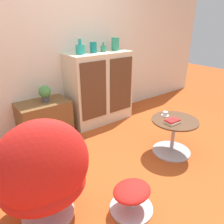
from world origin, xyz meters
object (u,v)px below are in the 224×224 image
Objects in this scene: egg_chair at (44,176)px; vase_inner_right at (103,48)px; ottoman at (132,195)px; coffee_table at (173,135)px; sideboard at (99,88)px; vase_rightmost at (115,44)px; tv_console at (45,120)px; book_stack at (172,122)px; vase_leftmost at (80,49)px; vase_inner_left at (93,47)px; potted_plant at (45,93)px; teacup at (165,114)px.

vase_inner_right reaches higher than egg_chair.
coffee_table is at bearing 19.69° from ottoman.
vase_rightmost is at bearing 0.69° from sideboard.
coffee_table is 2.86× the size of vase_rightmost.
ottoman is (0.08, -1.72, -0.10)m from tv_console.
vase_leftmost is at bearing 104.77° from book_stack.
book_stack reaches higher than ottoman.
vase_inner_left reaches higher than vase_inner_right.
vase_inner_left is (-0.25, 1.35, 0.93)m from coffee_table.
sideboard reaches higher than potted_plant.
vase_rightmost is 1.41m from teacup.
vase_leftmost is (0.54, 1.71, 1.01)m from ottoman.
teacup is at bearing -86.35° from vase_inner_right.
potted_plant reaches higher than book_stack.
vase_inner_left reaches higher than potted_plant.
egg_chair is 7.11× the size of vase_inner_right.
sideboard is 1.39m from coffee_table.
vase_leftmost reaches higher than sideboard.
vase_rightmost is 0.87× the size of potted_plant.
sideboard is 5.66× the size of vase_rightmost.
vase_inner_right is (0.94, 1.71, 0.99)m from ottoman.
book_stack is (1.53, -0.01, 0.02)m from egg_chair.
vase_rightmost is at bearing 55.76° from ottoman.
vase_inner_right is at bearing 61.27° from ottoman.
vase_inner_left is 0.89× the size of book_stack.
ottoman is at bearing -116.35° from sideboard.
coffee_table is 2.49× the size of potted_plant.
ottoman is 1.98× the size of vase_rightmost.
coffee_table is at bearing -82.92° from sideboard.
sideboard is 1.61× the size of tv_console.
vase_inner_left reaches higher than tv_console.
tv_console is at bearing 179.42° from vase_inner_right.
tv_console is 1.73m from book_stack.
book_stack is (0.91, 0.32, 0.32)m from ottoman.
coffee_table is at bearing 20.44° from book_stack.
egg_chair is 4.78× the size of vase_leftmost.
teacup is 0.57× the size of book_stack.
vase_leftmost is at bearing 72.41° from ottoman.
book_stack is at bearing -100.46° from vase_rightmost.
potted_plant reaches higher than coffee_table.
sideboard is 6.52× the size of book_stack.
coffee_table is 0.27m from teacup.
teacup is (1.01, 0.51, 0.32)m from ottoman.
teacup is (1.10, -1.21, 0.21)m from tv_console.
coffee_table is at bearing -90.69° from teacup.
egg_chair reaches higher than ottoman.
vase_inner_left is (0.22, -0.00, 0.01)m from vase_leftmost.
vase_rightmost is at bearing -0.48° from tv_console.
vase_inner_right is 0.61× the size of potted_plant.
ottoman is at bearing -160.40° from book_stack.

